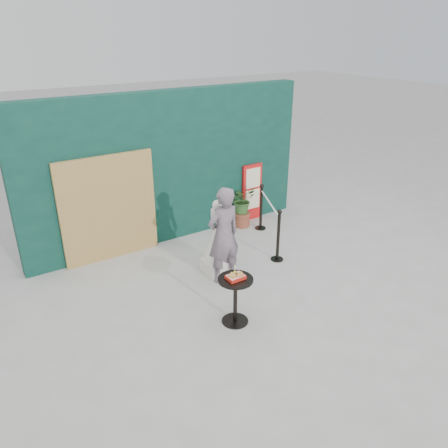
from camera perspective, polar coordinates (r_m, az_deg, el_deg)
ground at (r=7.06m, az=5.44°, el=-10.81°), size 60.00×60.00×0.00m
back_wall at (r=8.83m, az=-7.01°, el=7.33°), size 6.00×0.30×3.00m
bamboo_fence at (r=8.32m, az=-14.80°, el=1.95°), size 1.80×0.08×2.00m
woman at (r=7.34m, az=-0.06°, el=-1.49°), size 0.64×0.44×1.71m
menu_board at (r=9.89m, az=3.66°, el=4.14°), size 0.50×0.07×1.30m
statue at (r=7.69m, az=-0.86°, el=-2.61°), size 0.54×0.54×1.40m
cafe_table at (r=6.46m, az=1.49°, el=-9.06°), size 0.52×0.52×0.75m
food_basket at (r=6.31m, az=1.52°, el=-6.85°), size 0.26×0.19×0.11m
planter at (r=9.55m, az=2.39°, el=2.71°), size 0.55×0.47×0.93m
stanchion_barrier at (r=8.82m, az=5.90°, el=0.40°), size 0.84×1.54×1.03m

